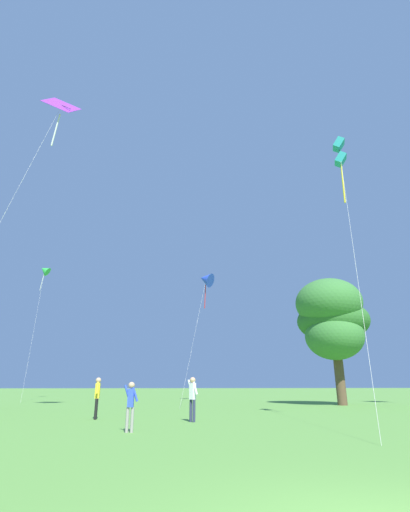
{
  "coord_description": "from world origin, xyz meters",
  "views": [
    {
      "loc": [
        -2.61,
        -4.07,
        1.48
      ],
      "look_at": [
        1.04,
        23.04,
        10.65
      ],
      "focal_mm": 27.07,
      "sensor_mm": 36.0,
      "label": 1
    }
  ],
  "objects_px": {
    "kite_blue_delta": "(206,279)",
    "tree_left_oak": "(332,319)",
    "kite_teal_box": "(340,154)",
    "person_in_blue_jacket": "(97,394)",
    "kite_purple_streamer": "(58,115)",
    "kite_green_small": "(45,270)",
    "person_in_red_shirt": "(193,395)",
    "person_child_small": "(131,402)"
  },
  "relations": [
    {
      "from": "person_in_red_shirt",
      "to": "person_in_blue_jacket",
      "type": "relative_size",
      "value": 1.0
    },
    {
      "from": "tree_left_oak",
      "to": "kite_blue_delta",
      "type": "bearing_deg",
      "value": 139.44
    },
    {
      "from": "kite_teal_box",
      "to": "person_in_blue_jacket",
      "type": "height_order",
      "value": "kite_teal_box"
    },
    {
      "from": "kite_blue_delta",
      "to": "kite_green_small",
      "type": "relative_size",
      "value": 0.83
    },
    {
      "from": "person_in_blue_jacket",
      "to": "kite_green_small",
      "type": "bearing_deg",
      "value": 111.65
    },
    {
      "from": "kite_green_small",
      "to": "kite_teal_box",
      "type": "distance_m",
      "value": 37.88
    },
    {
      "from": "person_in_red_shirt",
      "to": "kite_green_small",
      "type": "bearing_deg",
      "value": 117.42
    },
    {
      "from": "person_in_red_shirt",
      "to": "tree_left_oak",
      "type": "distance_m",
      "value": 18.43
    },
    {
      "from": "person_in_red_shirt",
      "to": "person_in_blue_jacket",
      "type": "distance_m",
      "value": 4.6
    },
    {
      "from": "kite_purple_streamer",
      "to": "person_in_red_shirt",
      "type": "relative_size",
      "value": 11.3
    },
    {
      "from": "kite_purple_streamer",
      "to": "tree_left_oak",
      "type": "distance_m",
      "value": 25.48
    },
    {
      "from": "kite_green_small",
      "to": "kite_purple_streamer",
      "type": "relative_size",
      "value": 0.74
    },
    {
      "from": "person_in_blue_jacket",
      "to": "kite_purple_streamer",
      "type": "bearing_deg",
      "value": 144.81
    },
    {
      "from": "kite_blue_delta",
      "to": "person_in_red_shirt",
      "type": "distance_m",
      "value": 23.08
    },
    {
      "from": "kite_purple_streamer",
      "to": "person_in_red_shirt",
      "type": "xyz_separation_m",
      "value": [
        8.67,
        -4.97,
        -17.47
      ]
    },
    {
      "from": "kite_teal_box",
      "to": "tree_left_oak",
      "type": "xyz_separation_m",
      "value": [
        5.72,
        14.49,
        -5.58
      ]
    },
    {
      "from": "person_child_small",
      "to": "person_in_red_shirt",
      "type": "relative_size",
      "value": 0.87
    },
    {
      "from": "kite_blue_delta",
      "to": "kite_purple_streamer",
      "type": "bearing_deg",
      "value": -128.21
    },
    {
      "from": "kite_purple_streamer",
      "to": "person_in_blue_jacket",
      "type": "distance_m",
      "value": 18.3
    },
    {
      "from": "kite_teal_box",
      "to": "kite_purple_streamer",
      "type": "distance_m",
      "value": 18.31
    },
    {
      "from": "person_in_blue_jacket",
      "to": "person_in_red_shirt",
      "type": "bearing_deg",
      "value": -23.43
    },
    {
      "from": "tree_left_oak",
      "to": "kite_green_small",
      "type": "bearing_deg",
      "value": 149.16
    },
    {
      "from": "kite_teal_box",
      "to": "tree_left_oak",
      "type": "distance_m",
      "value": 16.55
    },
    {
      "from": "kite_blue_delta",
      "to": "tree_left_oak",
      "type": "xyz_separation_m",
      "value": [
        9.3,
        -7.96,
        -5.12
      ]
    },
    {
      "from": "kite_blue_delta",
      "to": "person_in_blue_jacket",
      "type": "bearing_deg",
      "value": -112.31
    },
    {
      "from": "kite_blue_delta",
      "to": "person_child_small",
      "type": "height_order",
      "value": "kite_blue_delta"
    },
    {
      "from": "kite_teal_box",
      "to": "person_in_blue_jacket",
      "type": "distance_m",
      "value": 16.23
    },
    {
      "from": "kite_green_small",
      "to": "kite_teal_box",
      "type": "relative_size",
      "value": 1.16
    },
    {
      "from": "kite_blue_delta",
      "to": "kite_teal_box",
      "type": "distance_m",
      "value": 22.74
    },
    {
      "from": "kite_teal_box",
      "to": "person_in_blue_jacket",
      "type": "bearing_deg",
      "value": 159.89
    },
    {
      "from": "kite_purple_streamer",
      "to": "person_child_small",
      "type": "xyz_separation_m",
      "value": [
        6.23,
        -8.52,
        -17.6
      ]
    },
    {
      "from": "person_child_small",
      "to": "person_in_blue_jacket",
      "type": "relative_size",
      "value": 0.87
    },
    {
      "from": "kite_blue_delta",
      "to": "person_in_blue_jacket",
      "type": "height_order",
      "value": "kite_blue_delta"
    },
    {
      "from": "kite_purple_streamer",
      "to": "kite_teal_box",
      "type": "bearing_deg",
      "value": -24.85
    },
    {
      "from": "person_in_red_shirt",
      "to": "kite_teal_box",
      "type": "bearing_deg",
      "value": -18.0
    },
    {
      "from": "person_child_small",
      "to": "tree_left_oak",
      "type": "bearing_deg",
      "value": 46.35
    },
    {
      "from": "tree_left_oak",
      "to": "person_child_small",
      "type": "bearing_deg",
      "value": -133.65
    },
    {
      "from": "person_in_red_shirt",
      "to": "tree_left_oak",
      "type": "xyz_separation_m",
      "value": [
        12.62,
        12.25,
        5.52
      ]
    },
    {
      "from": "person_in_blue_jacket",
      "to": "tree_left_oak",
      "type": "relative_size",
      "value": 0.18
    },
    {
      "from": "kite_blue_delta",
      "to": "person_in_blue_jacket",
      "type": "relative_size",
      "value": 6.98
    },
    {
      "from": "person_child_small",
      "to": "person_in_red_shirt",
      "type": "distance_m",
      "value": 4.31
    },
    {
      "from": "kite_blue_delta",
      "to": "kite_purple_streamer",
      "type": "distance_m",
      "value": 20.56
    }
  ]
}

